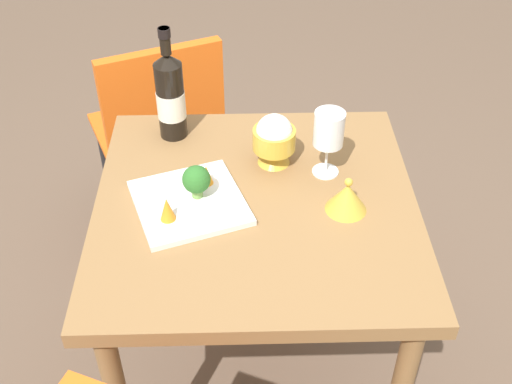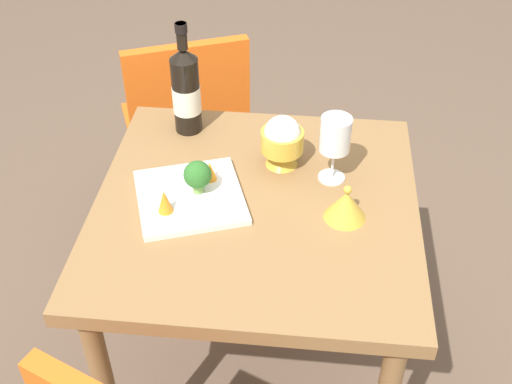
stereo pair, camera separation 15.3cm
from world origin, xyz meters
TOP-DOWN VIEW (x-y plane):
  - ground_plane at (0.00, 0.00)m, footprint 8.00×8.00m
  - dining_table at (0.00, 0.00)m, footprint 0.78×0.78m
  - chair_by_wall at (-0.66, -0.31)m, footprint 0.52×0.52m
  - wine_bottle at (-0.29, -0.22)m, footprint 0.08×0.08m
  - wine_glass at (-0.11, 0.18)m, footprint 0.08×0.08m
  - rice_bowl at (-0.16, 0.05)m, footprint 0.11×0.11m
  - rice_bowl_lid at (0.03, 0.21)m, footprint 0.10×0.10m
  - serving_plate at (0.01, -0.16)m, footprint 0.32×0.32m
  - broccoli_floret at (-0.01, -0.14)m, footprint 0.07×0.07m
  - carrot_garnish_left at (-0.06, -0.12)m, footprint 0.03×0.03m
  - carrot_garnish_right at (0.07, -0.21)m, footprint 0.04×0.04m

SIDE VIEW (x-z plane):
  - ground_plane at x=0.00m, z-range 0.00..0.00m
  - chair_by_wall at x=-0.66m, z-range 0.10..0.95m
  - dining_table at x=0.00m, z-range 0.27..1.02m
  - serving_plate at x=0.01m, z-range 0.75..0.76m
  - rice_bowl_lid at x=0.03m, z-range 0.74..0.83m
  - carrot_garnish_left at x=-0.06m, z-range 0.76..0.82m
  - carrot_garnish_right at x=0.07m, z-range 0.76..0.82m
  - broccoli_floret at x=-0.01m, z-range 0.77..0.86m
  - rice_bowl at x=-0.16m, z-range 0.75..0.89m
  - wine_bottle at x=-0.29m, z-range 0.71..1.03m
  - wine_glass at x=-0.11m, z-range 0.79..0.96m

